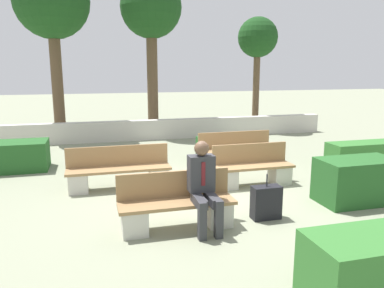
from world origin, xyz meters
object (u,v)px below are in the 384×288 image
Objects in this scene: bench_right_side at (237,154)px; person_seated_man at (203,182)px; tree_center_right at (258,40)px; bench_back at (253,170)px; suitcase at (266,202)px; tree_center_left at (151,11)px; tree_leftmost at (52,4)px; bench_left_side at (119,173)px; bench_front at (177,208)px.

bench_right_side is 3.75m from person_seated_man.
tree_center_right reaches higher than bench_right_side.
suitcase is (-0.52, -1.67, -0.04)m from bench_back.
bench_back is 7.70m from tree_center_left.
tree_leftmost is 7.19m from tree_center_right.
suitcase is at bearing -113.29° from tree_center_right.
bench_left_side is 1.54× the size of person_seated_man.
bench_right_side is 7.72m from tree_leftmost.
tree_center_right is (3.50, 8.12, 3.09)m from suitcase.
tree_center_right reaches higher than suitcase.
person_seated_man is at bearing -72.60° from tree_leftmost.
person_seated_man is (1.05, -2.27, 0.40)m from bench_left_side.
tree_leftmost is (-2.56, 8.17, 3.61)m from person_seated_man.
suitcase is at bearing 6.05° from person_seated_man.
person_seated_man is 0.31× the size of tree_center_right.
bench_back is 2.22× the size of suitcase.
bench_right_side is 6.45m from tree_center_right.
bench_back is 0.29× the size of tree_leftmost.
bench_right_side is 0.44× the size of tree_center_right.
bench_left_side is 1.10× the size of bench_right_side.
tree_center_left is 1.29× the size of tree_center_right.
tree_center_right is (7.12, 0.07, -0.97)m from tree_leftmost.
bench_left_side is (-0.68, 2.13, 0.01)m from bench_front.
tree_leftmost is (-1.51, 5.90, 4.01)m from bench_left_side.
bench_back is 1.75m from suitcase.
tree_center_left is at bearing 178.84° from tree_center_right.
bench_left_side is 2.53m from person_seated_man.
tree_center_right reaches higher than bench_front.
bench_left_side is at bearing 114.92° from person_seated_man.
bench_back is at bearing -114.72° from tree_center_right.
suitcase is 0.13× the size of tree_leftmost.
tree_center_left is at bearing 114.02° from bench_right_side.
tree_center_left reaches higher than bench_left_side.
bench_right_side is at bearing -48.23° from tree_leftmost.
suitcase is (-0.76, -3.14, -0.05)m from bench_right_side.
tree_center_left is at bearing 87.54° from bench_back.
bench_front is 9.25m from tree_leftmost.
suitcase is at bearing -41.81° from bench_left_side.
tree_center_left reaches higher than suitcase.
bench_left_side is 8.74m from tree_center_right.
bench_back is 0.30× the size of tree_center_left.
tree_center_right is (4.56, 8.24, 2.64)m from person_seated_man.
tree_leftmost is at bearing 142.31° from bench_right_side.
tree_center_right reaches higher than person_seated_man.
tree_center_left is (3.18, 0.15, -0.09)m from tree_leftmost.
tree_leftmost is (-4.15, 6.39, 4.03)m from bench_back.
bench_left_side is 0.48× the size of tree_center_right.
bench_left_side is at bearing -105.42° from tree_center_left.
suitcase is 0.17× the size of tree_center_right.
bench_front is 9.96m from tree_center_right.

